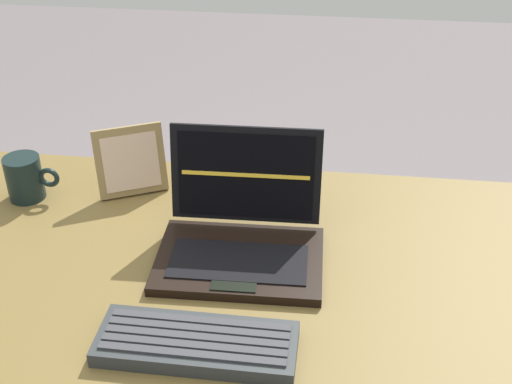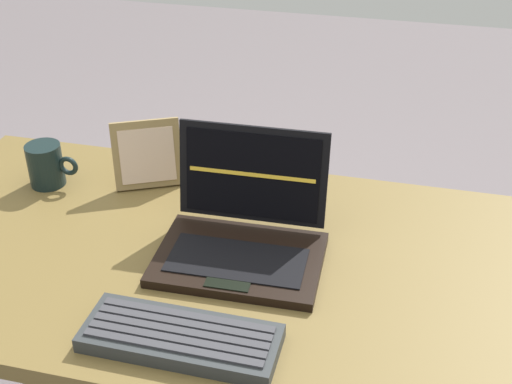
{
  "view_description": "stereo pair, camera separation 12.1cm",
  "coord_description": "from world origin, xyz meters",
  "views": [
    {
      "loc": [
        0.1,
        -1.03,
        1.55
      ],
      "look_at": [
        -0.03,
        -0.0,
        0.91
      ],
      "focal_mm": 47.7,
      "sensor_mm": 36.0,
      "label": 1
    },
    {
      "loc": [
        0.22,
        -1.01,
        1.55
      ],
      "look_at": [
        -0.03,
        -0.0,
        0.91
      ],
      "focal_mm": 47.7,
      "sensor_mm": 36.0,
      "label": 2
    }
  ],
  "objects": [
    {
      "name": "external_keyboard",
      "position": [
        -0.1,
        -0.25,
        0.77
      ],
      "size": [
        0.32,
        0.12,
        0.03
      ],
      "color": "#2D3133",
      "rests_on": "desk"
    },
    {
      "name": "laptop_front",
      "position": [
        -0.06,
        0.02,
        0.8
      ],
      "size": [
        0.32,
        0.26,
        0.23
      ],
      "color": "black",
      "rests_on": "desk"
    },
    {
      "name": "photo_frame",
      "position": [
        -0.33,
        0.22,
        0.83
      ],
      "size": [
        0.16,
        0.11,
        0.15
      ],
      "color": "olive",
      "rests_on": "desk"
    },
    {
      "name": "coffee_mug",
      "position": [
        -0.55,
        0.16,
        0.8
      ],
      "size": [
        0.12,
        0.08,
        0.1
      ],
      "color": "black",
      "rests_on": "desk"
    },
    {
      "name": "desk",
      "position": [
        0.0,
        0.0,
        0.69
      ],
      "size": [
        1.57,
        0.72,
        0.75
      ],
      "color": "brown",
      "rests_on": "ground"
    }
  ]
}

